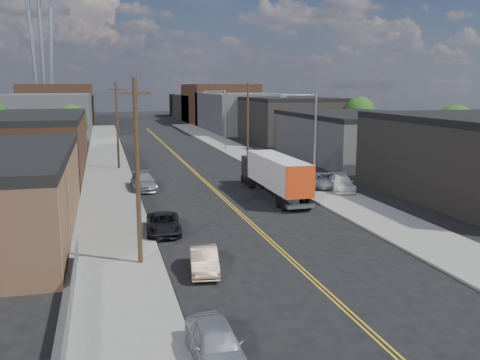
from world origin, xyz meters
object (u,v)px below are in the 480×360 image
semi_truck (273,173)px  car_left_b (204,260)px  car_left_a (216,344)px  car_left_d (143,182)px  car_left_c (163,224)px  car_right_lot_b (341,183)px  car_right_lot_c (263,159)px  car_right_lot_a (323,180)px

semi_truck → car_left_b: 20.44m
car_left_a → car_left_d: (0.00, 32.71, 0.05)m
semi_truck → car_left_a: size_ratio=3.24×
car_left_a → car_left_c: 17.25m
car_right_lot_b → car_right_lot_c: 17.66m
car_left_a → car_right_lot_a: size_ratio=0.92×
semi_truck → car_right_lot_c: semi_truck is taller
car_left_b → car_right_lot_c: car_right_lot_c is taller
semi_truck → car_right_lot_c: size_ratio=3.50×
car_left_b → car_right_lot_b: 24.00m
car_right_lot_b → semi_truck: bearing=-167.8°
car_left_d → car_right_lot_c: size_ratio=1.35×
semi_truck → car_right_lot_c: 17.94m
car_left_b → car_left_a: bearing=-90.9°
car_left_d → car_right_lot_c: car_left_d is taller
semi_truck → car_left_a: bearing=-112.1°
semi_truck → car_right_lot_b: bearing=-2.0°
car_left_b → car_right_lot_a: car_right_lot_a is taller
car_left_a → car_right_lot_b: car_right_lot_b is taller
car_right_lot_a → car_right_lot_b: bearing=-53.2°
car_left_b → car_right_lot_b: bearing=55.2°
car_left_a → car_left_c: car_left_a is taller
semi_truck → car_right_lot_b: semi_truck is taller
car_left_d → car_right_lot_b: size_ratio=1.12×
car_left_d → car_right_lot_b: car_left_d is taller
semi_truck → car_right_lot_a: 6.01m
car_left_c → car_right_lot_c: 31.28m
car_left_c → car_right_lot_a: bearing=40.2°
car_left_c → car_left_d: bearing=94.6°
semi_truck → car_left_c: (-10.78, -10.00, -1.40)m
car_right_lot_b → car_left_a: bearing=-108.9°
car_right_lot_a → car_left_b: bearing=-114.8°
semi_truck → car_right_lot_b: size_ratio=2.90×
semi_truck → car_right_lot_a: bearing=18.3°
car_left_d → car_right_lot_a: car_left_d is taller
car_left_a → car_left_c: bearing=88.2°
car_left_b → car_left_c: size_ratio=0.85×
car_left_d → car_right_lot_a: bearing=-13.2°
semi_truck → car_left_a: (-10.90, -27.25, -1.33)m
car_left_b → car_right_lot_c: (13.98, 35.35, 0.16)m
car_left_c → car_left_d: (-0.12, 15.46, 0.12)m
car_left_c → car_right_lot_b: size_ratio=0.99×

